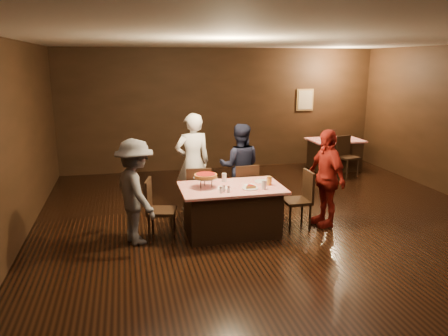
{
  "coord_description": "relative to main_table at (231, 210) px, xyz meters",
  "views": [
    {
      "loc": [
        -2.41,
        -5.71,
        2.67
      ],
      "look_at": [
        -0.89,
        0.94,
        1.0
      ],
      "focal_mm": 35.0,
      "sensor_mm": 36.0,
      "label": 1
    }
  ],
  "objects": [
    {
      "name": "room",
      "position": [
        0.84,
        -0.64,
        1.75
      ],
      "size": [
        10.0,
        10.04,
        3.02
      ],
      "color": "black",
      "rests_on": "ground"
    },
    {
      "name": "diner_red_shirt",
      "position": [
        1.61,
        0.03,
        0.42
      ],
      "size": [
        0.52,
        0.99,
        1.62
      ],
      "primitive_type": "imported",
      "rotation": [
        0.0,
        0.0,
        -1.44
      ],
      "color": "maroon",
      "rests_on": "ground"
    },
    {
      "name": "chair_back_far",
      "position": [
        3.56,
        4.16,
        0.09
      ],
      "size": [
        0.5,
        0.5,
        0.95
      ],
      "primitive_type": "cube",
      "rotation": [
        0.0,
        0.0,
        3.37
      ],
      "color": "black",
      "rests_on": "ground"
    },
    {
      "name": "plate_empty",
      "position": [
        0.55,
        0.15,
        0.39
      ],
      "size": [
        0.25,
        0.25,
        0.01
      ],
      "primitive_type": "cylinder",
      "color": "white",
      "rests_on": "main_table"
    },
    {
      "name": "chair_far_left",
      "position": [
        -0.4,
        0.75,
        0.09
      ],
      "size": [
        0.47,
        0.47,
        0.95
      ],
      "primitive_type": "cube",
      "rotation": [
        0.0,
        0.0,
        3.03
      ],
      "color": "black",
      "rests_on": "ground"
    },
    {
      "name": "chair_end_right",
      "position": [
        1.1,
        0.0,
        0.09
      ],
      "size": [
        0.43,
        0.43,
        0.95
      ],
      "primitive_type": "cube",
      "rotation": [
        0.0,
        0.0,
        -1.58
      ],
      "color": "black",
      "rests_on": "ground"
    },
    {
      "name": "chair_back_near",
      "position": [
        3.56,
        2.86,
        0.09
      ],
      "size": [
        0.51,
        0.51,
        0.95
      ],
      "primitive_type": "cube",
      "rotation": [
        0.0,
        0.0,
        0.25
      ],
      "color": "black",
      "rests_on": "ground"
    },
    {
      "name": "diner_white_jacket",
      "position": [
        -0.41,
        1.27,
        0.51
      ],
      "size": [
        0.71,
        0.52,
        1.79
      ],
      "primitive_type": "imported",
      "rotation": [
        0.0,
        0.0,
        3.29
      ],
      "color": "white",
      "rests_on": "ground"
    },
    {
      "name": "plate_with_slice",
      "position": [
        0.25,
        -0.18,
        0.41
      ],
      "size": [
        0.25,
        0.25,
        0.06
      ],
      "color": "white",
      "rests_on": "main_table"
    },
    {
      "name": "diner_navy_hoodie",
      "position": [
        0.45,
        1.2,
        0.41
      ],
      "size": [
        0.9,
        0.78,
        1.58
      ],
      "primitive_type": "imported",
      "rotation": [
        0.0,
        0.0,
        2.88
      ],
      "color": "#191C33",
      "rests_on": "ground"
    },
    {
      "name": "back_table",
      "position": [
        3.56,
        3.56,
        0.0
      ],
      "size": [
        1.3,
        0.9,
        0.77
      ],
      "primitive_type": "cube",
      "color": "red",
      "rests_on": "ground"
    },
    {
      "name": "glass_back",
      "position": [
        -0.05,
        0.3,
        0.46
      ],
      "size": [
        0.08,
        0.08,
        0.14
      ],
      "primitive_type": "cylinder",
      "color": "silver",
      "rests_on": "main_table"
    },
    {
      "name": "glass_front_right",
      "position": [
        0.45,
        -0.25,
        0.46
      ],
      "size": [
        0.08,
        0.08,
        0.14
      ],
      "primitive_type": "cylinder",
      "color": "silver",
      "rests_on": "main_table"
    },
    {
      "name": "glass_amber",
      "position": [
        0.6,
        -0.05,
        0.46
      ],
      "size": [
        0.08,
        0.08,
        0.14
      ],
      "primitive_type": "cylinder",
      "color": "#BF7F26",
      "rests_on": "main_table"
    },
    {
      "name": "napkin_center",
      "position": [
        0.3,
        0.0,
        0.39
      ],
      "size": [
        0.19,
        0.19,
        0.01
      ],
      "primitive_type": "cube",
      "rotation": [
        0.0,
        0.0,
        0.21
      ],
      "color": "white",
      "rests_on": "main_table"
    },
    {
      "name": "diner_grey_knit",
      "position": [
        -1.47,
        -0.03,
        0.41
      ],
      "size": [
        0.91,
        1.16,
        1.58
      ],
      "primitive_type": "imported",
      "rotation": [
        0.0,
        0.0,
        1.93
      ],
      "color": "#56575B",
      "rests_on": "ground"
    },
    {
      "name": "chair_far_right",
      "position": [
        0.4,
        0.75,
        0.09
      ],
      "size": [
        0.46,
        0.46,
        0.95
      ],
      "primitive_type": "cube",
      "rotation": [
        0.0,
        0.0,
        3.23
      ],
      "color": "black",
      "rests_on": "ground"
    },
    {
      "name": "main_table",
      "position": [
        0.0,
        0.0,
        0.0
      ],
      "size": [
        1.6,
        1.0,
        0.77
      ],
      "primitive_type": "cube",
      "color": "#BA100C",
      "rests_on": "ground"
    },
    {
      "name": "condiments",
      "position": [
        -0.18,
        -0.28,
        0.43
      ],
      "size": [
        0.17,
        0.1,
        0.09
      ],
      "color": "silver",
      "rests_on": "main_table"
    },
    {
      "name": "pizza_stand",
      "position": [
        -0.4,
        0.05,
        0.57
      ],
      "size": [
        0.38,
        0.38,
        0.22
      ],
      "color": "black",
      "rests_on": "main_table"
    },
    {
      "name": "napkin_left",
      "position": [
        -0.15,
        -0.05,
        0.39
      ],
      "size": [
        0.21,
        0.21,
        0.01
      ],
      "primitive_type": "cube",
      "rotation": [
        0.0,
        0.0,
        -0.35
      ],
      "color": "white",
      "rests_on": "main_table"
    },
    {
      "name": "chair_end_left",
      "position": [
        -1.1,
        0.0,
        0.09
      ],
      "size": [
        0.5,
        0.5,
        0.95
      ],
      "primitive_type": "cube",
      "rotation": [
        0.0,
        0.0,
        1.35
      ],
      "color": "black",
      "rests_on": "ground"
    }
  ]
}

